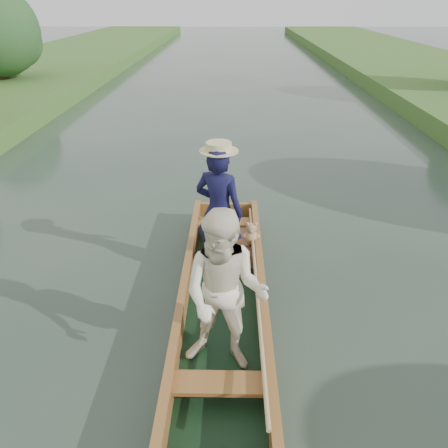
{
  "coord_description": "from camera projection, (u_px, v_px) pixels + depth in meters",
  "views": [
    {
      "loc": [
        0.1,
        -4.72,
        3.74
      ],
      "look_at": [
        0.0,
        0.6,
        0.95
      ],
      "focal_mm": 35.0,
      "sensor_mm": 36.0,
      "label": 1
    }
  ],
  "objects": [
    {
      "name": "trees_far",
      "position": [
        212.0,
        41.0,
        12.41
      ],
      "size": [
        22.89,
        16.18,
        4.57
      ],
      "color": "#47331E",
      "rests_on": "ground"
    },
    {
      "name": "ground",
      "position": [
        223.0,
        306.0,
        5.92
      ],
      "size": [
        120.0,
        120.0,
        0.0
      ],
      "primitive_type": "plane",
      "color": "#283D30",
      "rests_on": "ground"
    },
    {
      "name": "punt",
      "position": [
        224.0,
        269.0,
        5.4
      ],
      "size": [
        1.13,
        5.0,
        2.03
      ],
      "color": "black",
      "rests_on": "ground"
    }
  ]
}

